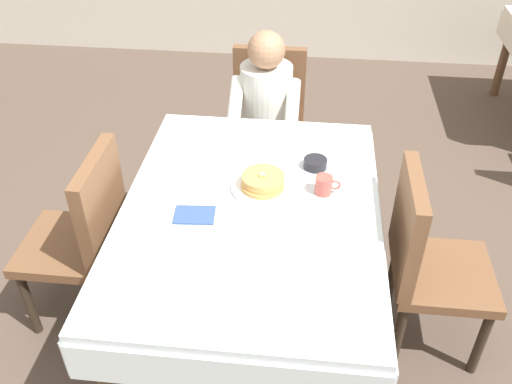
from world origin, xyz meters
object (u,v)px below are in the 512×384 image
(knife_right_of_plate, at_px, (305,194))
(dining_table_main, at_px, (251,222))
(breakfast_stack, at_px, (263,181))
(syrup_pitcher, at_px, (211,166))
(chair_right_side, at_px, (425,256))
(cup_coffee, at_px, (324,185))
(fork_left_of_plate, at_px, (220,188))
(chair_diner, at_px, (268,116))
(plate_breakfast, at_px, (263,188))
(bowl_butter, at_px, (315,163))
(spoon_near_edge, at_px, (247,230))
(diner_person, at_px, (265,108))
(chair_left_side, at_px, (86,231))

(knife_right_of_plate, bearing_deg, dining_table_main, 121.54)
(breakfast_stack, height_order, syrup_pitcher, breakfast_stack)
(dining_table_main, distance_m, chair_right_side, 0.78)
(cup_coffee, height_order, fork_left_of_plate, cup_coffee)
(breakfast_stack, distance_m, knife_right_of_plate, 0.19)
(dining_table_main, bearing_deg, chair_diner, 91.61)
(chair_diner, bearing_deg, chair_right_side, 124.48)
(chair_diner, distance_m, plate_breakfast, 1.06)
(bowl_butter, bearing_deg, plate_breakfast, -139.17)
(knife_right_of_plate, bearing_deg, chair_right_side, -95.74)
(plate_breakfast, bearing_deg, spoon_near_edge, -96.77)
(diner_person, height_order, syrup_pitcher, diner_person)
(chair_diner, relative_size, chair_right_side, 1.00)
(dining_table_main, xyz_separation_m, chair_diner, (-0.03, 1.17, -0.12))
(plate_breakfast, height_order, bowl_butter, bowl_butter)
(chair_right_side, distance_m, bowl_butter, 0.64)
(bowl_butter, relative_size, spoon_near_edge, 0.73)
(syrup_pitcher, distance_m, spoon_near_edge, 0.45)
(breakfast_stack, bearing_deg, cup_coffee, 0.56)
(diner_person, relative_size, chair_right_side, 1.20)
(fork_left_of_plate, relative_size, knife_right_of_plate, 0.90)
(syrup_pitcher, height_order, knife_right_of_plate, syrup_pitcher)
(chair_diner, distance_m, diner_person, 0.21)
(chair_right_side, relative_size, bowl_butter, 8.45)
(breakfast_stack, bearing_deg, fork_left_of_plate, -174.39)
(dining_table_main, height_order, spoon_near_edge, spoon_near_edge)
(chair_diner, relative_size, plate_breakfast, 3.32)
(chair_diner, bearing_deg, fork_left_of_plate, 83.64)
(dining_table_main, distance_m, cup_coffee, 0.36)
(chair_diner, height_order, breakfast_stack, chair_diner)
(chair_left_side, bearing_deg, bowl_butter, -72.46)
(diner_person, height_order, cup_coffee, diner_person)
(syrup_pitcher, bearing_deg, diner_person, 77.00)
(chair_diner, distance_m, bowl_butter, 0.92)
(chair_diner, xyz_separation_m, chair_left_side, (-0.74, -1.17, 0.00))
(dining_table_main, relative_size, bowl_butter, 13.85)
(plate_breakfast, relative_size, spoon_near_edge, 1.87)
(chair_diner, relative_size, bowl_butter, 8.45)
(chair_left_side, bearing_deg, fork_left_of_plate, -79.89)
(diner_person, bearing_deg, cup_coffee, 111.24)
(chair_diner, xyz_separation_m, fork_left_of_plate, (-0.12, -1.06, 0.21))
(chair_diner, height_order, spoon_near_edge, chair_diner)
(diner_person, height_order, knife_right_of_plate, diner_person)
(diner_person, relative_size, cup_coffee, 9.91)
(chair_diner, xyz_separation_m, breakfast_stack, (0.07, -1.04, 0.25))
(diner_person, distance_m, fork_left_of_plate, 0.91)
(dining_table_main, distance_m, spoon_near_edge, 0.18)
(cup_coffee, bearing_deg, syrup_pitcher, 168.95)
(breakfast_stack, xyz_separation_m, spoon_near_edge, (-0.03, -0.29, -0.04))
(breakfast_stack, relative_size, syrup_pitcher, 2.52)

